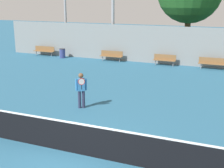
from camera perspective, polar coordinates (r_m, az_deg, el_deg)
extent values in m
plane|color=#285B7A|center=(10.50, -5.82, -12.66)|extent=(100.00, 100.00, 0.00)
cube|color=black|center=(10.26, -5.90, -10.09)|extent=(11.41, 0.03, 1.04)
cube|color=white|center=(10.04, -5.99, -7.28)|extent=(11.41, 0.04, 0.05)
cylinder|color=#282D47|center=(14.47, -5.95, -2.82)|extent=(0.14, 0.14, 0.83)
cylinder|color=#282D47|center=(14.48, -5.24, -2.78)|extent=(0.14, 0.14, 0.83)
cube|color=teal|center=(14.27, -5.67, -0.13)|extent=(0.39, 0.34, 0.57)
cylinder|color=teal|center=(14.26, -6.53, -0.14)|extent=(0.10, 0.10, 0.55)
cylinder|color=teal|center=(14.29, -4.81, -0.06)|extent=(0.10, 0.10, 0.55)
sphere|color=brown|center=(14.16, -5.71, 1.54)|extent=(0.23, 0.23, 0.23)
cylinder|color=black|center=(14.01, -5.58, -0.56)|extent=(0.03, 0.03, 0.22)
torus|color=red|center=(13.94, -5.61, 0.44)|extent=(0.28, 0.19, 0.31)
cylinder|color=silver|center=(13.94, -5.61, 0.44)|extent=(0.23, 0.15, 0.27)
cube|color=brown|center=(28.18, -12.38, 5.87)|extent=(1.96, 0.40, 0.04)
cylinder|color=gray|center=(28.67, -13.65, 5.51)|extent=(0.06, 0.06, 0.39)
cylinder|color=gray|center=(27.78, -11.01, 5.36)|extent=(0.06, 0.06, 0.39)
cube|color=brown|center=(28.29, -12.20, 6.36)|extent=(1.96, 0.04, 0.40)
cube|color=brown|center=(23.80, 9.54, 4.29)|extent=(1.68, 0.40, 0.04)
cylinder|color=gray|center=(24.00, 7.96, 3.93)|extent=(0.06, 0.06, 0.39)
cylinder|color=gray|center=(23.71, 11.10, 3.64)|extent=(0.06, 0.06, 0.39)
cube|color=brown|center=(23.93, 9.67, 4.88)|extent=(1.68, 0.04, 0.40)
cube|color=brown|center=(25.11, -0.18, 5.08)|extent=(1.86, 0.40, 0.04)
cylinder|color=gray|center=(25.44, -1.73, 4.72)|extent=(0.06, 0.06, 0.39)
cylinder|color=gray|center=(24.87, 1.41, 4.48)|extent=(0.06, 0.06, 0.39)
cube|color=brown|center=(25.23, -0.02, 5.64)|extent=(1.86, 0.04, 0.40)
cube|color=brown|center=(23.29, 18.08, 3.49)|extent=(2.11, 0.40, 0.04)
cylinder|color=gray|center=(23.40, 15.98, 3.18)|extent=(0.06, 0.06, 0.39)
cube|color=brown|center=(23.42, 18.16, 4.10)|extent=(2.11, 0.04, 0.40)
cylinder|color=#939399|center=(25.86, 0.17, 14.89)|extent=(0.25, 0.25, 9.35)
cylinder|color=navy|center=(26.92, -9.06, 5.53)|extent=(0.48, 0.48, 0.75)
cylinder|color=#333338|center=(26.86, -9.09, 6.37)|extent=(0.51, 0.51, 0.04)
cube|color=gray|center=(24.08, 11.63, 6.83)|extent=(30.03, 0.06, 2.89)
cylinder|color=brown|center=(27.48, 13.53, 8.28)|extent=(0.49, 0.49, 3.39)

